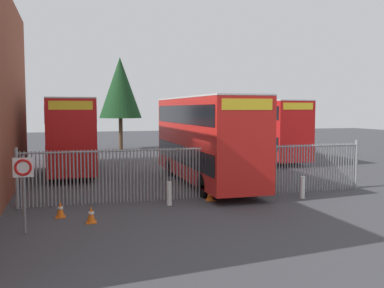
# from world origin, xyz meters

# --- Properties ---
(ground_plane) EXTENTS (100.00, 100.00, 0.00)m
(ground_plane) POSITION_xyz_m (0.00, 8.00, 0.00)
(ground_plane) COLOR #3D3D42
(palisade_fence) EXTENTS (15.33, 0.14, 2.35)m
(palisade_fence) POSITION_xyz_m (-0.56, 0.00, 1.18)
(palisade_fence) COLOR gray
(palisade_fence) RESTS_ON ground
(double_decker_bus_near_gate) EXTENTS (2.54, 10.81, 4.42)m
(double_decker_bus_near_gate) POSITION_xyz_m (0.49, 3.37, 2.42)
(double_decker_bus_near_gate) COLOR red
(double_decker_bus_near_gate) RESTS_ON ground
(double_decker_bus_behind_fence_left) EXTENTS (2.54, 10.81, 4.42)m
(double_decker_bus_behind_fence_left) POSITION_xyz_m (-6.04, 10.09, 2.42)
(double_decker_bus_behind_fence_left) COLOR red
(double_decker_bus_behind_fence_left) RESTS_ON ground
(double_decker_bus_behind_fence_right) EXTENTS (2.54, 10.81, 4.42)m
(double_decker_bus_behind_fence_right) POSITION_xyz_m (8.02, 12.63, 2.42)
(double_decker_bus_behind_fence_right) COLOR red
(double_decker_bus_behind_fence_right) RESTS_ON ground
(bollard_near_left) EXTENTS (0.20, 0.20, 0.95)m
(bollard_near_left) POSITION_xyz_m (-2.41, -1.07, 0.47)
(bollard_near_left) COLOR silver
(bollard_near_left) RESTS_ON ground
(bollard_center_front) EXTENTS (0.20, 0.20, 0.95)m
(bollard_center_front) POSITION_xyz_m (3.37, -1.35, 0.47)
(bollard_center_front) COLOR silver
(bollard_center_front) RESTS_ON ground
(traffic_cone_by_gate) EXTENTS (0.34, 0.34, 0.59)m
(traffic_cone_by_gate) POSITION_xyz_m (-6.55, -1.91, 0.29)
(traffic_cone_by_gate) COLOR orange
(traffic_cone_by_gate) RESTS_ON ground
(traffic_cone_mid_forecourt) EXTENTS (0.34, 0.34, 0.59)m
(traffic_cone_mid_forecourt) POSITION_xyz_m (-0.58, -0.68, 0.29)
(traffic_cone_mid_forecourt) COLOR orange
(traffic_cone_mid_forecourt) RESTS_ON ground
(traffic_cone_near_kerb) EXTENTS (0.34, 0.34, 0.59)m
(traffic_cone_near_kerb) POSITION_xyz_m (-5.55, -2.98, 0.29)
(traffic_cone_near_kerb) COLOR orange
(traffic_cone_near_kerb) RESTS_ON ground
(speed_limit_sign_post) EXTENTS (0.60, 0.14, 2.40)m
(speed_limit_sign_post) POSITION_xyz_m (-7.58, -3.73, 1.78)
(speed_limit_sign_post) COLOR slate
(speed_limit_sign_post) RESTS_ON ground
(tree_tall_back) EXTENTS (3.97, 3.97, 8.65)m
(tree_tall_back) POSITION_xyz_m (-1.30, 23.63, 5.80)
(tree_tall_back) COLOR #4C3823
(tree_tall_back) RESTS_ON ground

